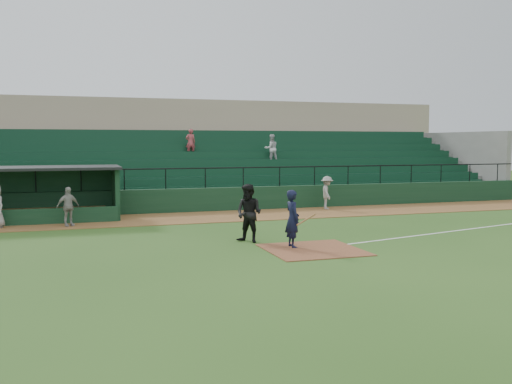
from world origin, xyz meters
name	(u,v)px	position (x,y,z in m)	size (l,w,h in m)	color
ground	(301,245)	(0.00, 0.00, 0.00)	(90.00, 90.00, 0.00)	#2B4E19
warning_track	(237,216)	(0.00, 8.00, 0.01)	(40.00, 4.00, 0.03)	brown
home_plate_dirt	(313,250)	(0.00, -1.00, 0.01)	(3.00, 3.00, 0.03)	brown
foul_line	(472,229)	(8.00, 1.20, 0.01)	(18.00, 0.09, 0.01)	white
stadium_structure	(198,162)	(0.00, 16.46, 2.30)	(38.00, 13.08, 6.40)	black
dugout	(17,191)	(-9.75, 9.56, 1.33)	(8.90, 3.20, 2.42)	black
batter_at_plate	(293,219)	(-0.47, -0.38, 0.96)	(1.03, 0.73, 1.93)	black
umpire	(249,213)	(-1.55, 1.04, 1.02)	(0.99, 0.77, 2.04)	black
runner	(327,193)	(5.21, 9.06, 0.89)	(1.11, 0.64, 1.72)	gray
dugout_player_a	(68,206)	(-7.59, 6.86, 0.85)	(0.96, 0.40, 1.64)	#9A9590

